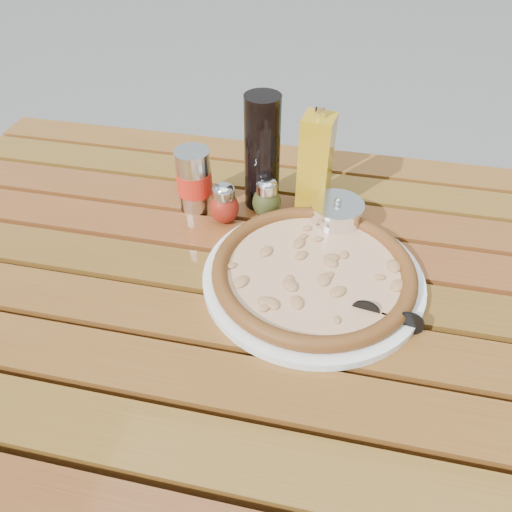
% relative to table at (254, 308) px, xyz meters
% --- Properties ---
extents(ground, '(60.00, 60.00, 0.00)m').
position_rel_table_xyz_m(ground, '(0.00, 0.00, -0.67)').
color(ground, slate).
rests_on(ground, ground).
extents(table, '(1.40, 0.90, 0.75)m').
position_rel_table_xyz_m(table, '(0.00, 0.00, 0.00)').
color(table, '#3C240D').
rests_on(table, ground).
extents(plate, '(0.43, 0.43, 0.01)m').
position_rel_table_xyz_m(plate, '(0.10, 0.01, 0.08)').
color(plate, white).
rests_on(plate, table).
extents(pizza, '(0.43, 0.43, 0.03)m').
position_rel_table_xyz_m(pizza, '(0.10, 0.01, 0.10)').
color(pizza, '#FFE1B6').
rests_on(pizza, plate).
extents(pepper_shaker, '(0.06, 0.06, 0.08)m').
position_rel_table_xyz_m(pepper_shaker, '(-0.09, 0.14, 0.11)').
color(pepper_shaker, '#A52212').
rests_on(pepper_shaker, table).
extents(oregano_shaker, '(0.07, 0.07, 0.08)m').
position_rel_table_xyz_m(oregano_shaker, '(-0.01, 0.17, 0.11)').
color(oregano_shaker, '#40441B').
rests_on(oregano_shaker, table).
extents(dark_bottle, '(0.08, 0.08, 0.22)m').
position_rel_table_xyz_m(dark_bottle, '(-0.03, 0.21, 0.19)').
color(dark_bottle, black).
rests_on(dark_bottle, table).
extents(soda_can, '(0.08, 0.08, 0.12)m').
position_rel_table_xyz_m(soda_can, '(-0.15, 0.18, 0.13)').
color(soda_can, silver).
rests_on(soda_can, table).
extents(olive_oil_cruet, '(0.06, 0.06, 0.21)m').
position_rel_table_xyz_m(olive_oil_cruet, '(0.07, 0.22, 0.17)').
color(olive_oil_cruet, '#B68913').
rests_on(olive_oil_cruet, table).
extents(parmesan_tin, '(0.11, 0.11, 0.07)m').
position_rel_table_xyz_m(parmesan_tin, '(0.12, 0.16, 0.11)').
color(parmesan_tin, silver).
rests_on(parmesan_tin, table).
extents(sunglasses, '(0.11, 0.04, 0.04)m').
position_rel_table_xyz_m(sunglasses, '(0.22, -0.06, 0.09)').
color(sunglasses, black).
rests_on(sunglasses, table).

